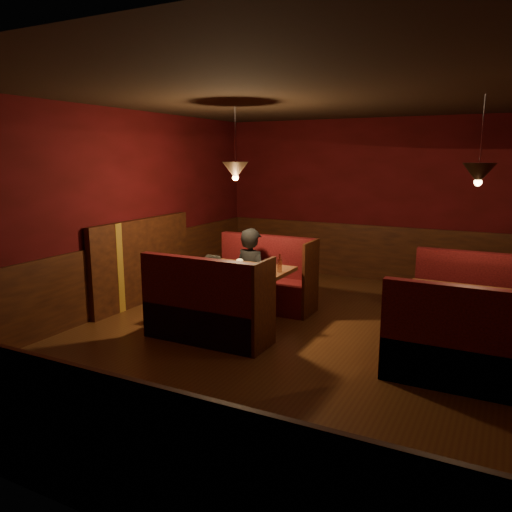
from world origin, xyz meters
The scene contains 9 objects.
room centered at (-0.28, 0.04, 1.05)m, with size 6.02×7.02×2.92m.
main_table centered at (-1.15, 0.21, 0.59)m, with size 1.43×0.87×1.00m.
main_bench_far centered at (-1.13, 1.02, 0.34)m, with size 1.57×0.56×1.07m.
main_bench_near centered at (-1.13, -0.60, 0.34)m, with size 1.57×0.56×1.07m.
second_table centered at (1.72, 0.30, 0.56)m, with size 1.34×0.85×0.75m.
second_bench_far centered at (1.75, 1.10, 0.34)m, with size 1.48×0.55×1.05m.
second_bench_near centered at (1.75, -0.50, 0.34)m, with size 1.48×0.55×1.05m.
diner_a centered at (-1.22, 0.76, 0.79)m, with size 0.57×0.38×1.58m, color black.
diner_b centered at (-1.07, -0.47, 0.70)m, with size 0.68×0.53×1.41m, color black.
Camera 1 is at (2.06, -5.47, 2.22)m, focal length 35.00 mm.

